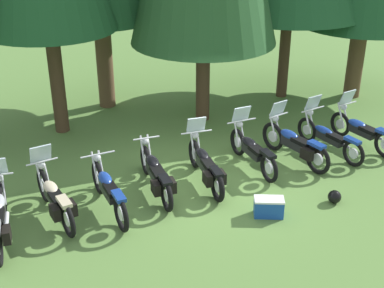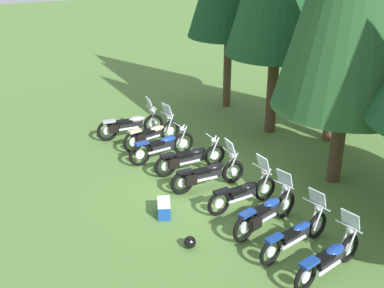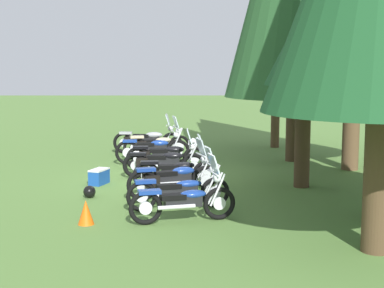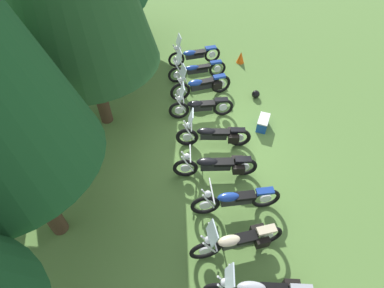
{
  "view_description": "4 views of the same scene",
  "coord_description": "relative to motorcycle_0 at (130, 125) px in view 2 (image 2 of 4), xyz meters",
  "views": [
    {
      "loc": [
        -3.6,
        -9.94,
        6.13
      ],
      "look_at": [
        -0.36,
        0.11,
        0.97
      ],
      "focal_mm": 49.71,
      "sensor_mm": 36.0,
      "label": 1
    },
    {
      "loc": [
        10.84,
        -5.64,
        6.84
      ],
      "look_at": [
        -1.15,
        -0.0,
        0.94
      ],
      "focal_mm": 46.12,
      "sensor_mm": 36.0,
      "label": 2
    },
    {
      "loc": [
        15.82,
        0.71,
        3.16
      ],
      "look_at": [
        -0.96,
        0.74,
        0.82
      ],
      "focal_mm": 55.49,
      "sensor_mm": 36.0,
      "label": 3
    },
    {
      "loc": [
        -6.39,
        0.62,
        7.05
      ],
      "look_at": [
        -0.81,
        0.64,
        0.85
      ],
      "focal_mm": 28.22,
      "sensor_mm": 36.0,
      "label": 4
    }
  ],
  "objects": [
    {
      "name": "motorcycle_1",
      "position": [
        1.07,
        0.39,
        -0.0
      ],
      "size": [
        0.86,
        2.2,
        1.38
      ],
      "rotation": [
        0.0,
        0.0,
        1.8
      ],
      "color": "black",
      "rests_on": "ground_plane"
    },
    {
      "name": "motorcycle_6",
      "position": [
        6.85,
        1.13,
        0.0
      ],
      "size": [
        0.92,
        2.2,
        1.38
      ],
      "rotation": [
        0.0,
        0.0,
        1.87
      ],
      "color": "black",
      "rests_on": "ground_plane"
    },
    {
      "name": "motorcycle_8",
      "position": [
        8.9,
        1.4,
        -0.03
      ],
      "size": [
        0.8,
        2.13,
        1.35
      ],
      "rotation": [
        0.0,
        0.0,
        1.83
      ],
      "color": "black",
      "rests_on": "ground_plane"
    },
    {
      "name": "motorcycle_7",
      "position": [
        7.87,
        1.31,
        -0.04
      ],
      "size": [
        0.86,
        2.23,
        1.34
      ],
      "rotation": [
        0.0,
        0.0,
        1.82
      ],
      "color": "black",
      "rests_on": "ground_plane"
    },
    {
      "name": "motorcycle_5",
      "position": [
        5.73,
        1.19,
        -0.02
      ],
      "size": [
        0.78,
        2.18,
        1.35
      ],
      "rotation": [
        0.0,
        0.0,
        1.68
      ],
      "color": "black",
      "rests_on": "ground_plane"
    },
    {
      "name": "motorcycle_2",
      "position": [
        2.15,
        0.36,
        -0.01
      ],
      "size": [
        0.74,
        2.32,
        1.03
      ],
      "rotation": [
        0.0,
        0.0,
        1.7
      ],
      "color": "black",
      "rests_on": "ground_plane"
    },
    {
      "name": "picnic_cooler",
      "position": [
        5.21,
        -0.86,
        -0.28
      ],
      "size": [
        0.68,
        0.51,
        0.4
      ],
      "color": "#19479E",
      "rests_on": "ground_plane"
    },
    {
      "name": "dropped_helmet",
      "position": [
        6.77,
        -0.85,
        -0.34
      ],
      "size": [
        0.29,
        0.29,
        0.29
      ],
      "primitive_type": "sphere",
      "color": "black",
      "rests_on": "ground_plane"
    },
    {
      "name": "motorcycle_4",
      "position": [
        4.42,
        0.78,
        -0.02
      ],
      "size": [
        0.74,
        2.3,
        1.36
      ],
      "rotation": [
        0.0,
        0.0,
        1.56
      ],
      "color": "black",
      "rests_on": "ground_plane"
    },
    {
      "name": "motorcycle_3",
      "position": [
        3.26,
        0.77,
        -0.03
      ],
      "size": [
        0.61,
        2.37,
        1.01
      ],
      "rotation": [
        0.0,
        0.0,
        1.6
      ],
      "color": "black",
      "rests_on": "ground_plane"
    },
    {
      "name": "ground_plane",
      "position": [
        4.5,
        0.82,
        -0.48
      ],
      "size": [
        80.0,
        80.0,
        0.0
      ],
      "primitive_type": "plane",
      "color": "#547A38"
    },
    {
      "name": "motorcycle_0",
      "position": [
        0.0,
        0.0,
        0.0
      ],
      "size": [
        0.64,
        2.4,
        1.38
      ],
      "rotation": [
        0.0,
        0.0,
        1.53
      ],
      "color": "black",
      "rests_on": "ground_plane"
    }
  ]
}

